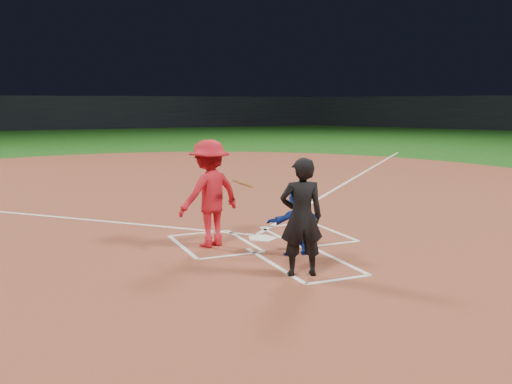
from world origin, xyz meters
name	(u,v)px	position (x,y,z in m)	size (l,w,h in m)	color
ground	(262,239)	(0.00, 0.00, 0.00)	(120.00, 120.00, 0.00)	#154A12
home_plate_dirt	(178,194)	(0.00, 6.00, 0.01)	(28.00, 28.00, 0.01)	brown
stadium_wall_far	(58,113)	(0.00, 48.00, 1.60)	(80.00, 1.20, 3.20)	black
home_plate	(262,238)	(0.00, 0.00, 0.02)	(0.60, 0.60, 0.02)	white
catcher	(297,223)	(0.07, -1.30, 0.57)	(1.03, 0.33, 1.11)	#132F9C
umpire	(301,217)	(-0.41, -2.37, 0.91)	(0.66, 0.43, 1.80)	black
chalk_markings	(185,197)	(0.00, 5.29, 0.01)	(28.35, 17.32, 0.01)	white
batter_at_plate	(210,194)	(-1.09, -0.12, 0.98)	(1.64, 1.08, 1.94)	red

